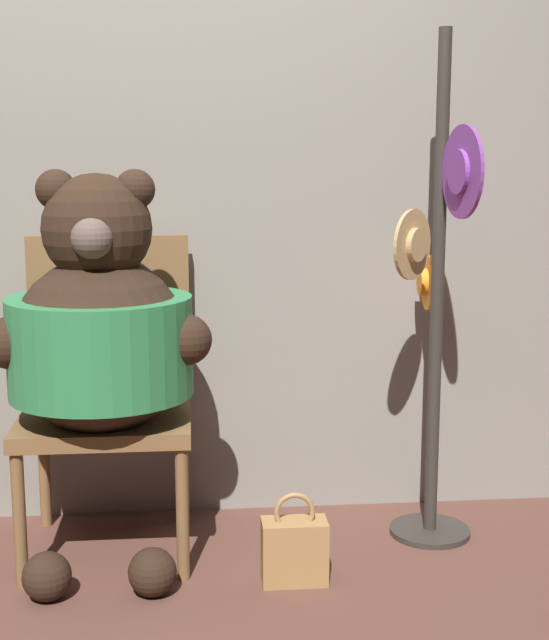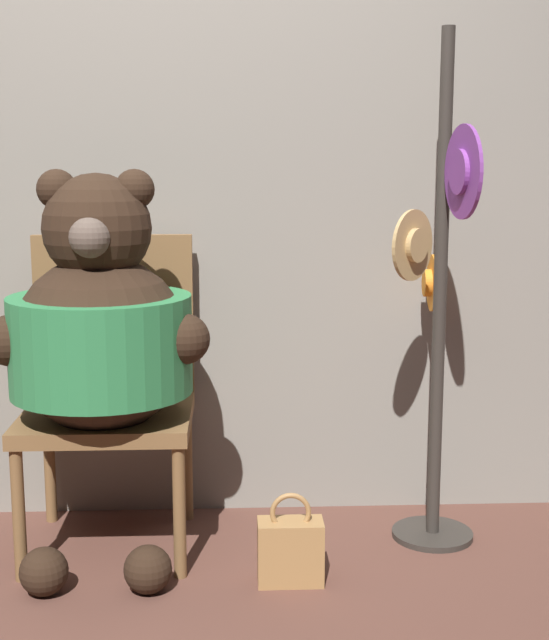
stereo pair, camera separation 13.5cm
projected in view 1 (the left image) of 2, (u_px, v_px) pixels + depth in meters
ground_plane at (137, 599)px, 2.66m from camera, size 14.00×14.00×0.00m
wall_back at (140, 212)px, 3.18m from camera, size 8.00×0.10×2.23m
chair at (108, 384)px, 3.00m from camera, size 0.55×0.53×1.04m
teddy_bear at (100, 334)px, 2.78m from camera, size 0.70×0.62×1.27m
hat_display_rack at (436, 307)px, 2.96m from camera, size 0.34×0.57×1.71m
handbag_on_ground at (294, 549)px, 2.75m from camera, size 0.20×0.11×0.29m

